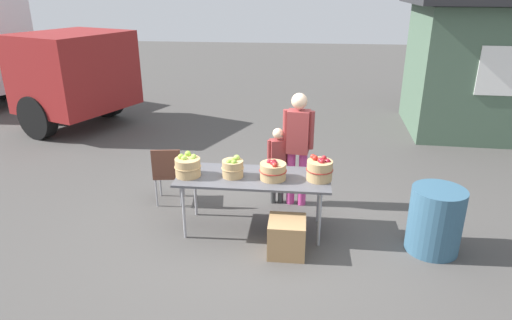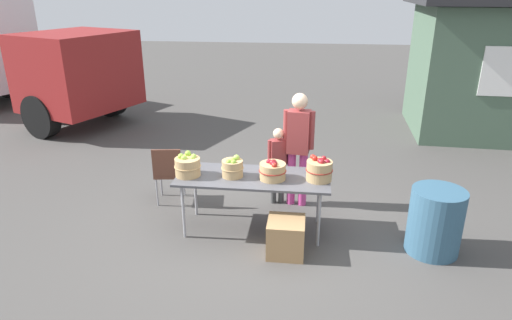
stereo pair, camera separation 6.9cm
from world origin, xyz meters
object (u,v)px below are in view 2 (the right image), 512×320
Objects in this scene: apple_basket_green_0 at (188,166)px; apple_basket_green_1 at (233,168)px; child_customer at (278,160)px; folding_chair at (169,170)px; market_table at (253,180)px; vendor_adult at (298,141)px; produce_crate at (286,237)px; apple_basket_red_0 at (273,170)px; trash_barrel at (435,221)px; apple_basket_red_1 at (319,170)px.

apple_basket_green_0 is 1.19× the size of apple_basket_green_1.
apple_basket_green_0 is 0.29× the size of child_customer.
child_customer is 1.32× the size of folding_chair.
vendor_adult reaches higher than market_table.
vendor_adult is at bearing 32.77° from apple_basket_green_0.
market_table is at bearing 131.80° from produce_crate.
market_table is at bearing 168.24° from apple_basket_red_0.
apple_basket_green_1 is 2.48m from trash_barrel.
folding_chair is at bearing -9.94° from child_customer.
folding_chair is 2.09m from produce_crate.
apple_basket_green_0 reaches higher than trash_barrel.
apple_basket_green_0 is at bearing -175.17° from market_table.
apple_basket_green_1 reaches higher than produce_crate.
market_table is 5.70× the size of apple_basket_green_0.
trash_barrel is (1.65, -1.04, -0.56)m from vendor_adult.
apple_basket_red_1 is 2.23m from folding_chair.
child_customer is (-0.56, 0.82, -0.22)m from apple_basket_red_1.
vendor_adult is 2.03m from trash_barrel.
apple_basket_red_1 reaches higher than apple_basket_green_1.
child_customer is 2.62× the size of produce_crate.
child_customer reaches higher than apple_basket_red_1.
child_customer is 2.21m from trash_barrel.
apple_basket_green_0 reaches higher than apple_basket_green_1.
apple_basket_red_1 is 0.42× the size of trash_barrel.
vendor_adult reaches higher than trash_barrel.
child_customer reaches higher than trash_barrel.
apple_basket_red_1 is at bearing 115.88° from vendor_adult.
vendor_adult is at bearing 109.33° from apple_basket_red_1.
apple_basket_green_1 is 0.65× the size of produce_crate.
market_table is at bearing 62.86° from vendor_adult.
market_table is 1.45m from folding_chair.
market_table is 0.83m from apple_basket_red_1.
folding_chair reaches higher than produce_crate.
vendor_adult is 3.78× the size of produce_crate.
market_table is at bearing 179.18° from apple_basket_red_1.
vendor_adult is at bearing 71.56° from apple_basket_red_0.
market_table is 5.74× the size of apple_basket_red_1.
vendor_adult is (0.28, 0.84, 0.10)m from apple_basket_red_0.
trash_barrel is at bearing -5.71° from apple_basket_red_0.
folding_chair reaches higher than market_table.
apple_basket_red_0 is 0.30× the size of child_customer.
apple_basket_red_0 is (1.06, 0.02, -0.01)m from apple_basket_green_0.
apple_basket_green_0 is at bearing 116.85° from folding_chair.
trash_barrel is at bearing 154.33° from vendor_adult.
trash_barrel is at bearing -6.41° from market_table.
apple_basket_green_1 reaches higher than market_table.
vendor_adult is 0.41m from child_customer.
apple_basket_green_1 reaches higher than apple_basket_red_0.
folding_chair is (-1.82, -0.18, -0.45)m from vendor_adult.
apple_basket_green_0 is 0.20× the size of vendor_adult.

